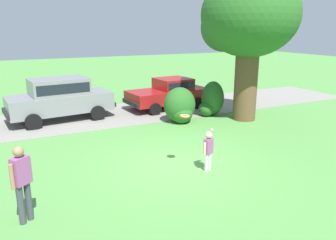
% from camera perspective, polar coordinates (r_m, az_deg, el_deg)
% --- Properties ---
extents(ground_plane, '(80.00, 80.00, 0.00)m').
position_cam_1_polar(ground_plane, '(10.49, 1.16, -7.53)').
color(ground_plane, '#518E42').
extents(driveway_strip, '(28.00, 4.40, 0.02)m').
position_cam_1_polar(driveway_strip, '(16.45, -9.67, 0.85)').
color(driveway_strip, gray).
rests_on(driveway_strip, ground).
extents(oak_tree_large, '(4.24, 4.21, 6.41)m').
position_cam_1_polar(oak_tree_large, '(15.48, 13.57, 16.15)').
color(oak_tree_large, brown).
rests_on(oak_tree_large, ground).
extents(shrub_near_tree, '(1.44, 1.35, 1.57)m').
position_cam_1_polar(shrub_near_tree, '(14.87, 2.07, 2.27)').
color(shrub_near_tree, '#286023').
rests_on(shrub_near_tree, ground).
extents(shrub_centre_left, '(1.30, 1.04, 1.64)m').
position_cam_1_polar(shrub_centre_left, '(16.22, 7.45, 3.37)').
color(shrub_centre_left, '#286023').
rests_on(shrub_centre_left, ground).
extents(parked_sedan, '(4.54, 2.38, 1.56)m').
position_cam_1_polar(parked_sedan, '(17.52, 0.26, 4.77)').
color(parked_sedan, maroon).
rests_on(parked_sedan, ground).
extents(parked_suv, '(4.86, 2.45, 1.92)m').
position_cam_1_polar(parked_suv, '(15.90, -17.94, 3.76)').
color(parked_suv, gray).
rests_on(parked_suv, ground).
extents(child_thrower, '(0.41, 0.34, 1.29)m').
position_cam_1_polar(child_thrower, '(9.86, 6.90, -4.70)').
color(child_thrower, white).
rests_on(child_thrower, ground).
extents(frisbee, '(0.28, 0.28, 0.06)m').
position_cam_1_polar(frisbee, '(9.71, 2.90, 0.71)').
color(frisbee, orange).
extents(adult_onlooker, '(0.45, 0.39, 1.74)m').
position_cam_1_polar(adult_onlooker, '(7.82, -23.64, -9.40)').
color(adult_onlooker, '#3F3F4C').
rests_on(adult_onlooker, ground).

